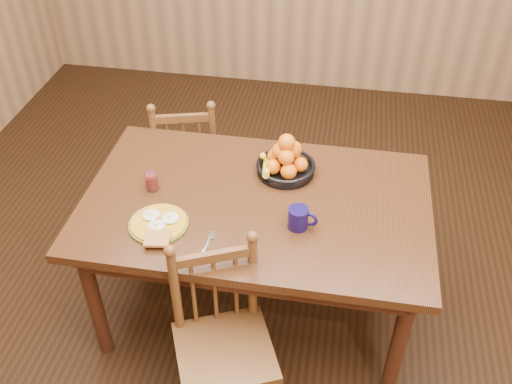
% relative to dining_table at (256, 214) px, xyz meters
% --- Properties ---
extents(room, '(4.52, 5.02, 2.72)m').
position_rel_dining_table_xyz_m(room, '(0.00, 0.00, 0.68)').
color(room, black).
rests_on(room, ground).
extents(dining_table, '(1.60, 1.00, 0.75)m').
position_rel_dining_table_xyz_m(dining_table, '(0.00, 0.00, 0.00)').
color(dining_table, black).
rests_on(dining_table, ground).
extents(chair_far, '(0.48, 0.46, 0.87)m').
position_rel_dining_table_xyz_m(chair_far, '(-0.54, 0.69, -0.24)').
color(chair_far, '#503118').
rests_on(chair_far, ground).
extents(chair_near, '(0.52, 0.51, 0.88)m').
position_rel_dining_table_xyz_m(chair_near, '(-0.04, -0.57, -0.24)').
color(chair_near, '#503118').
rests_on(chair_near, ground).
extents(breakfast_plate, '(0.26, 0.29, 0.04)m').
position_rel_dining_table_xyz_m(breakfast_plate, '(-0.39, -0.24, 0.10)').
color(breakfast_plate, '#59601E').
rests_on(breakfast_plate, dining_table).
extents(fork, '(0.04, 0.18, 0.00)m').
position_rel_dining_table_xyz_m(fork, '(-0.15, -0.32, 0.09)').
color(fork, silver).
rests_on(fork, dining_table).
extents(spoon, '(0.06, 0.15, 0.01)m').
position_rel_dining_table_xyz_m(spoon, '(-0.32, -0.23, 0.09)').
color(spoon, silver).
rests_on(spoon, dining_table).
extents(coffee_mug, '(0.13, 0.09, 0.10)m').
position_rel_dining_table_xyz_m(coffee_mug, '(0.21, -0.14, 0.14)').
color(coffee_mug, '#110B3F').
rests_on(coffee_mug, dining_table).
extents(juice_glass, '(0.06, 0.06, 0.09)m').
position_rel_dining_table_xyz_m(juice_glass, '(-0.50, 0.00, 0.13)').
color(juice_glass, silver).
rests_on(juice_glass, dining_table).
extents(fruit_bowl, '(0.29, 0.29, 0.22)m').
position_rel_dining_table_xyz_m(fruit_bowl, '(0.10, 0.24, 0.15)').
color(fruit_bowl, black).
rests_on(fruit_bowl, dining_table).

